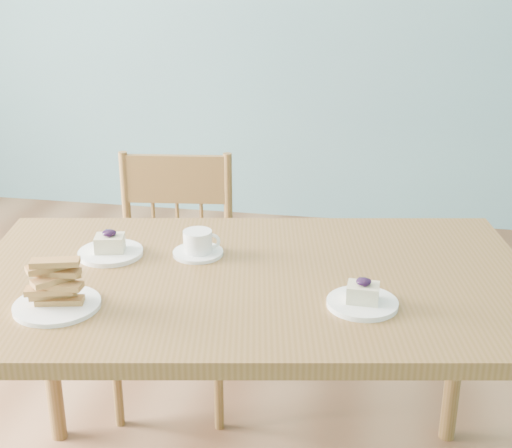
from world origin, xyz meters
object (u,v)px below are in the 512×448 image
object	(u,v)px
dining_table	(252,302)
biscotti_plate	(55,291)
cheesecake_plate_near	(363,299)
coffee_cup	(198,245)
dining_chair	(174,282)
cheesecake_plate_far	(110,249)

from	to	relation	value
dining_table	biscotti_plate	distance (m)	0.48
dining_table	cheesecake_plate_near	xyz separation A→B (m)	(0.27, -0.11, 0.09)
cheesecake_plate_near	coffee_cup	world-z (taller)	cheesecake_plate_near
dining_chair	biscotti_plate	bearing A→B (deg)	-99.42
biscotti_plate	dining_chair	bearing A→B (deg)	87.95
cheesecake_plate_far	biscotti_plate	size ratio (longest dim) A/B	0.87
cheesecake_plate_near	biscotti_plate	bearing A→B (deg)	-168.94
dining_chair	dining_table	bearing A→B (deg)	-62.57
dining_table	coffee_cup	size ratio (longest dim) A/B	11.41
cheesecake_plate_far	biscotti_plate	distance (m)	0.30
cheesecake_plate_far	biscotti_plate	xyz separation A→B (m)	(-0.01, -0.30, 0.02)
dining_table	cheesecake_plate_near	size ratio (longest dim) A/B	9.37
dining_table	dining_chair	xyz separation A→B (m)	(-0.37, 0.53, -0.23)
cheesecake_plate_near	biscotti_plate	xyz separation A→B (m)	(-0.67, -0.13, 0.02)
cheesecake_plate_near	cheesecake_plate_far	xyz separation A→B (m)	(-0.66, 0.17, 0.00)
cheesecake_plate_far	coffee_cup	xyz separation A→B (m)	(0.23, 0.04, 0.01)
cheesecake_plate_near	coffee_cup	size ratio (longest dim) A/B	1.22
dining_chair	coffee_cup	world-z (taller)	dining_chair
cheesecake_plate_far	cheesecake_plate_near	bearing A→B (deg)	-14.11
coffee_cup	cheesecake_plate_near	bearing A→B (deg)	-36.27
dining_chair	coffee_cup	xyz separation A→B (m)	(0.21, -0.43, 0.33)
biscotti_plate	cheesecake_plate_near	bearing A→B (deg)	11.06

